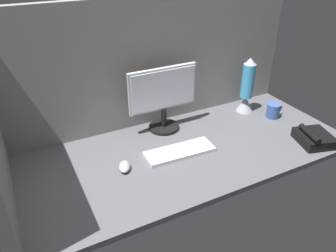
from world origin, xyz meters
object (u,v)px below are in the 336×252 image
Objects in this scene: mouse at (125,167)px; keyboard at (180,152)px; desk_phone at (314,138)px; lava_lamp at (247,90)px; monitor at (163,96)px; mug_ceramic_blue at (273,111)px.

keyboard is at bearing 21.79° from mouse.
desk_phone reaches higher than keyboard.
lava_lamp is 50.79cm from desk_phone.
keyboard is 74.80cm from desk_phone.
monitor is at bearing 84.39° from keyboard.
lava_lamp reaches higher than mug_ceramic_blue.
lava_lamp reaches higher than mouse.
monitor is 3.64× the size of mug_ceramic_blue.
desk_phone is at bearing -16.77° from keyboard.
mouse reaches higher than keyboard.
lava_lamp is 1.55× the size of desk_phone.
monitor is at bearing 164.17° from mug_ceramic_blue.
lava_lamp is at bearing 124.06° from mug_ceramic_blue.
keyboard is 1.61× the size of desk_phone.
mouse is (-34.78, -27.54, -19.05)cm from monitor.
monitor is 1.11× the size of keyboard.
monitor is 57.99cm from lava_lamp.
mouse is (-30.74, 0.15, 0.70)cm from keyboard.
lava_lamp is at bearing 23.72° from keyboard.
desk_phone is (8.90, -48.59, -11.79)cm from lava_lamp.
mug_ceramic_blue is (67.87, -19.24, -16.29)cm from monitor.
keyboard is at bearing -158.96° from lava_lamp.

